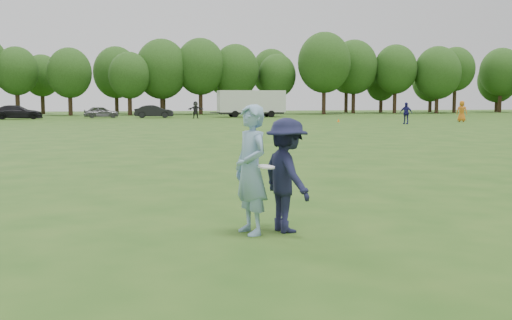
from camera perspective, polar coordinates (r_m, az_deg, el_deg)
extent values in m
plane|color=#244A15|center=(10.31, -0.47, -6.42)|extent=(200.00, 200.00, 0.00)
imported|color=#7FA5C4|center=(9.65, -0.49, -0.94)|extent=(0.71, 0.88, 2.10)
imported|color=#191B38|center=(9.85, 2.93, -1.45)|extent=(0.97, 1.35, 1.88)
imported|color=navy|center=(53.76, 14.09, 4.35)|extent=(1.12, 1.10, 1.89)
imported|color=orange|center=(60.52, 19.01, 4.41)|extent=(1.18, 1.08, 2.02)
imported|color=#292929|center=(67.87, -5.77, 4.78)|extent=(1.80, 0.60, 1.93)
imported|color=black|center=(69.55, -21.78, 4.25)|extent=(5.41, 2.74, 1.51)
imported|color=slate|center=(71.40, -14.52, 4.44)|extent=(4.12, 2.03, 1.35)
imported|color=black|center=(70.24, -9.69, 4.57)|extent=(4.59, 2.06, 1.46)
cone|color=orange|center=(57.42, 7.86, 3.75)|extent=(0.28, 0.28, 0.30)
cylinder|color=white|center=(9.43, 0.99, -0.64)|extent=(0.29, 0.29, 0.07)
cube|color=white|center=(72.44, -0.46, 5.62)|extent=(8.00, 2.50, 2.60)
cube|color=black|center=(72.45, -0.46, 4.51)|extent=(7.60, 2.30, 0.25)
cylinder|color=black|center=(70.81, -2.00, 4.39)|extent=(0.80, 0.25, 0.80)
cylinder|color=black|center=(73.27, -2.35, 4.44)|extent=(0.80, 0.25, 0.80)
cylinder|color=black|center=(71.72, 1.47, 4.41)|extent=(0.80, 0.25, 0.80)
cylinder|color=black|center=(74.15, 1.01, 4.46)|extent=(0.80, 0.25, 0.80)
cube|color=#333333|center=(71.69, -3.92, 4.52)|extent=(1.20, 0.15, 0.12)
cylinder|color=#332114|center=(84.11, -21.75, 5.12)|extent=(0.56, 0.56, 3.46)
ellipsoid|color=#214015|center=(84.19, -21.85, 7.88)|extent=(5.49, 5.49, 6.31)
cylinder|color=#332114|center=(83.14, -17.26, 5.16)|extent=(0.56, 0.56, 3.14)
ellipsoid|color=#214015|center=(83.21, -17.35, 7.93)|extent=(5.78, 5.78, 6.64)
cylinder|color=#332114|center=(82.56, -11.92, 5.25)|extent=(0.56, 0.56, 3.01)
ellipsoid|color=#214015|center=(82.62, -11.98, 7.90)|extent=(5.46, 5.46, 6.28)
cylinder|color=#332114|center=(85.08, -8.93, 5.39)|extent=(0.56, 0.56, 3.23)
ellipsoid|color=#214015|center=(85.18, -8.98, 8.56)|extent=(7.29, 7.29, 8.38)
cylinder|color=#332114|center=(85.46, -5.29, 5.62)|extent=(0.56, 0.56, 3.77)
ellipsoid|color=#214015|center=(85.58, -5.32, 8.86)|extent=(6.95, 6.95, 8.00)
cylinder|color=#332114|center=(86.81, -1.95, 5.49)|extent=(0.56, 0.56, 3.33)
ellipsoid|color=#214015|center=(86.90, -1.96, 8.47)|extent=(6.71, 6.71, 7.71)
cylinder|color=#332114|center=(88.36, 2.00, 5.46)|extent=(0.56, 0.56, 3.22)
ellipsoid|color=#214015|center=(88.43, 2.01, 8.03)|extent=(5.54, 5.54, 6.37)
cylinder|color=#332114|center=(87.31, 6.48, 5.73)|extent=(0.56, 0.56, 4.15)
ellipsoid|color=#214015|center=(87.46, 6.52, 9.21)|extent=(7.59, 7.59, 8.73)
cylinder|color=#332114|center=(92.63, 9.25, 5.64)|extent=(0.56, 0.56, 3.95)
ellipsoid|color=#214015|center=(92.76, 9.30, 8.73)|extent=(7.16, 7.16, 8.24)
cylinder|color=#332114|center=(93.78, 13.07, 5.55)|extent=(0.56, 0.56, 3.90)
ellipsoid|color=#214015|center=(93.89, 13.13, 8.42)|extent=(6.49, 6.49, 7.46)
cylinder|color=#332114|center=(95.56, 16.82, 5.23)|extent=(0.56, 0.56, 3.16)
ellipsoid|color=#214015|center=(95.64, 16.90, 7.96)|extent=(6.99, 6.99, 8.04)
cylinder|color=#332114|center=(99.84, 18.37, 5.52)|extent=(0.56, 0.56, 4.29)
ellipsoid|color=#214015|center=(99.94, 18.46, 8.22)|extent=(6.02, 6.02, 6.93)
cylinder|color=#332114|center=(106.06, 22.21, 5.22)|extent=(0.56, 0.56, 3.68)
ellipsoid|color=#214015|center=(106.14, 22.31, 7.77)|extent=(6.78, 6.78, 7.80)
cylinder|color=#332114|center=(92.56, -19.64, 5.17)|extent=(0.56, 0.56, 3.29)
ellipsoid|color=#214015|center=(92.62, -19.72, 7.58)|extent=(5.30, 5.30, 6.09)
cylinder|color=#332114|center=(93.27, -13.12, 5.36)|extent=(0.56, 0.56, 3.28)
ellipsoid|color=#214015|center=(93.36, -13.19, 8.13)|extent=(6.78, 6.78, 7.79)
cylinder|color=#332114|center=(91.88, -8.78, 5.38)|extent=(0.56, 0.56, 3.11)
ellipsoid|color=#214015|center=(91.93, -8.82, 7.77)|extent=(5.34, 5.34, 6.14)
cylinder|color=#332114|center=(94.32, -3.08, 5.57)|extent=(0.56, 0.56, 3.50)
ellipsoid|color=#214015|center=(94.38, -3.10, 7.87)|extent=(4.82, 4.82, 5.54)
cylinder|color=#332114|center=(96.43, 1.45, 5.67)|extent=(0.56, 0.56, 3.80)
ellipsoid|color=#214015|center=(96.53, 1.46, 8.40)|extent=(6.34, 6.34, 7.29)
cylinder|color=#332114|center=(98.33, 8.57, 5.62)|extent=(0.56, 0.56, 3.84)
ellipsoid|color=#214015|center=(98.40, 8.61, 8.00)|extent=(5.09, 5.09, 5.86)
cylinder|color=#332114|center=(99.35, 11.80, 5.20)|extent=(0.56, 0.56, 2.58)
ellipsoid|color=#214015|center=(99.38, 11.84, 7.14)|extent=(4.86, 4.86, 5.59)
cylinder|color=#332114|center=(104.82, 16.24, 5.13)|extent=(0.56, 0.56, 2.62)
ellipsoid|color=#214015|center=(104.86, 16.30, 7.27)|extent=(6.11, 6.11, 7.02)
cylinder|color=#332114|center=(109.67, 21.92, 4.95)|extent=(0.56, 0.56, 2.54)
ellipsoid|color=#214015|center=(109.71, 22.00, 7.04)|extent=(6.47, 6.47, 7.44)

